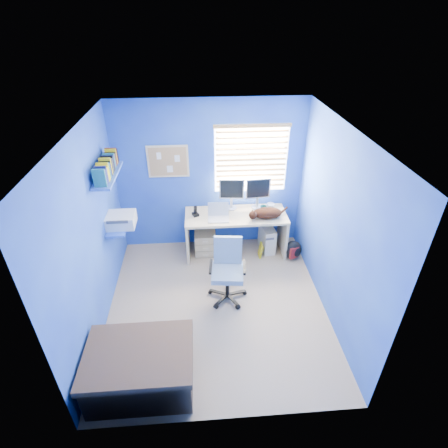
{
  "coord_description": "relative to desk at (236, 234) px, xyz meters",
  "views": [
    {
      "loc": [
        -0.17,
        -3.56,
        3.61
      ],
      "look_at": [
        0.15,
        0.65,
        0.95
      ],
      "focal_mm": 28.0,
      "sensor_mm": 36.0,
      "label": 1
    }
  ],
  "objects": [
    {
      "name": "yellow_book",
      "position": [
        0.41,
        -0.16,
        -0.25
      ],
      "size": [
        0.03,
        0.17,
        0.24
      ],
      "primitive_type": "cube",
      "color": "yellow",
      "rests_on": "floor"
    },
    {
      "name": "desk",
      "position": [
        0.0,
        0.0,
        0.0
      ],
      "size": [
        1.64,
        0.65,
        0.74
      ],
      "primitive_type": "cube",
      "color": "#CAB184",
      "rests_on": "floor"
    },
    {
      "name": "monitor_left",
      "position": [
        -0.06,
        0.2,
        0.64
      ],
      "size": [
        0.41,
        0.16,
        0.54
      ],
      "primitive_type": "cube",
      "rotation": [
        0.0,
        0.0,
        -0.1
      ],
      "color": "silver",
      "rests_on": "desk"
    },
    {
      "name": "drawer_boxes",
      "position": [
        -0.51,
        -0.01,
        -0.17
      ],
      "size": [
        0.35,
        0.28,
        0.41
      ],
      "primitive_type": "cube",
      "color": "tan",
      "rests_on": "floor"
    },
    {
      "name": "corkboard",
      "position": [
        -1.04,
        0.33,
        1.18
      ],
      "size": [
        0.64,
        0.02,
        0.52
      ],
      "color": "#CAB184",
      "rests_on": "ground"
    },
    {
      "name": "wall_back",
      "position": [
        -0.39,
        0.34,
        0.88
      ],
      "size": [
        3.0,
        0.01,
        2.5
      ],
      "primitive_type": "cube",
      "color": "#1E3EB9",
      "rests_on": "ground"
    },
    {
      "name": "window_blinds",
      "position": [
        0.26,
        0.31,
        1.18
      ],
      "size": [
        1.15,
        0.05,
        1.1
      ],
      "color": "white",
      "rests_on": "ground"
    },
    {
      "name": "wall_right",
      "position": [
        1.11,
        -1.26,
        0.88
      ],
      "size": [
        0.01,
        3.2,
        2.5
      ],
      "primitive_type": "cube",
      "color": "#1E3EB9",
      "rests_on": "ground"
    },
    {
      "name": "cd_spindle",
      "position": [
        0.6,
        0.19,
        0.41
      ],
      "size": [
        0.13,
        0.13,
        0.07
      ],
      "primitive_type": "cylinder",
      "color": "silver",
      "rests_on": "desk"
    },
    {
      "name": "floor",
      "position": [
        -0.39,
        -1.26,
        -0.37
      ],
      "size": [
        3.0,
        3.2,
        0.0
      ],
      "primitive_type": "cube",
      "color": "tan",
      "rests_on": "ground"
    },
    {
      "name": "wall_left",
      "position": [
        -1.89,
        -1.26,
        0.88
      ],
      "size": [
        0.01,
        3.2,
        2.5
      ],
      "primitive_type": "cube",
      "color": "#1E3EB9",
      "rests_on": "ground"
    },
    {
      "name": "office_chair",
      "position": [
        -0.22,
        -1.06,
        -0.03
      ],
      "size": [
        0.58,
        0.58,
        0.91
      ],
      "color": "black",
      "rests_on": "floor"
    },
    {
      "name": "wall_shelves",
      "position": [
        -1.74,
        -0.51,
        1.06
      ],
      "size": [
        0.42,
        0.9,
        1.05
      ],
      "color": "blue",
      "rests_on": "ground"
    },
    {
      "name": "wall_front",
      "position": [
        -0.39,
        -2.86,
        0.88
      ],
      "size": [
        3.0,
        0.01,
        2.5
      ],
      "primitive_type": "cube",
      "color": "#1E3EB9",
      "rests_on": "ground"
    },
    {
      "name": "mug",
      "position": [
        0.46,
        0.07,
        0.42
      ],
      "size": [
        0.1,
        0.09,
        0.1
      ],
      "primitive_type": "imported",
      "color": "#186362",
      "rests_on": "desk"
    },
    {
      "name": "laptop",
      "position": [
        -0.29,
        -0.13,
        0.48
      ],
      "size": [
        0.34,
        0.27,
        0.22
      ],
      "primitive_type": "cube",
      "rotation": [
        0.0,
        0.0,
        -0.04
      ],
      "color": "silver",
      "rests_on": "desk"
    },
    {
      "name": "monitor_right",
      "position": [
        0.37,
        0.19,
        0.64
      ],
      "size": [
        0.41,
        0.15,
        0.54
      ],
      "primitive_type": "cube",
      "rotation": [
        0.0,
        0.0,
        0.09
      ],
      "color": "silver",
      "rests_on": "desk"
    },
    {
      "name": "tower_pc",
      "position": [
        0.55,
        0.04,
        -0.14
      ],
      "size": [
        0.24,
        0.46,
        0.45
      ],
      "primitive_type": "cube",
      "rotation": [
        0.0,
        0.0,
        0.12
      ],
      "color": "beige",
      "rests_on": "floor"
    },
    {
      "name": "bed_corner",
      "position": [
        -1.28,
        -2.39,
        -0.11
      ],
      "size": [
        1.1,
        0.78,
        0.53
      ],
      "primitive_type": "cube",
      "color": "#503929",
      "rests_on": "floor"
    },
    {
      "name": "backpack",
      "position": [
        0.93,
        -0.25,
        -0.2
      ],
      "size": [
        0.35,
        0.32,
        0.34
      ],
      "primitive_type": "ellipsoid",
      "rotation": [
        0.0,
        0.0,
        0.42
      ],
      "color": "black",
      "rests_on": "floor"
    },
    {
      "name": "ceiling",
      "position": [
        -0.39,
        -1.26,
        2.13
      ],
      "size": [
        3.0,
        3.2,
        0.0
      ],
      "primitive_type": "cube",
      "color": "white",
      "rests_on": "wall_back"
    },
    {
      "name": "phone",
      "position": [
        -0.65,
        0.02,
        0.45
      ],
      "size": [
        0.12,
        0.14,
        0.17
      ],
      "primitive_type": "cube",
      "rotation": [
        0.0,
        0.0,
        0.38
      ],
      "color": "black",
      "rests_on": "desk"
    },
    {
      "name": "cat",
      "position": [
        0.48,
        -0.13,
        0.45
      ],
      "size": [
        0.52,
        0.37,
        0.17
      ],
      "primitive_type": "ellipsoid",
      "rotation": [
        0.0,
        0.0,
        0.29
      ],
      "color": "black",
      "rests_on": "desk"
    }
  ]
}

